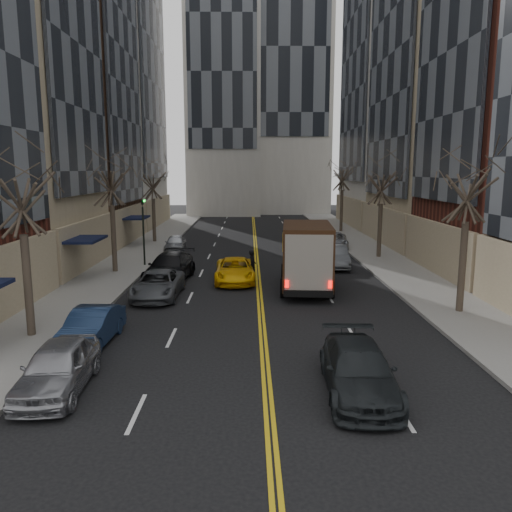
{
  "coord_description": "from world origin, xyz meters",
  "views": [
    {
      "loc": [
        -0.51,
        -10.26,
        6.34
      ],
      "look_at": [
        -0.19,
        13.51,
        2.2
      ],
      "focal_mm": 35.0,
      "sensor_mm": 36.0,
      "label": 1
    }
  ],
  "objects_px": {
    "pedestrian": "(252,265)",
    "observer_sedan": "(359,370)",
    "ups_truck": "(306,256)",
    "taxi": "(235,270)"
  },
  "relations": [
    {
      "from": "pedestrian",
      "to": "observer_sedan",
      "type": "bearing_deg",
      "value": -170.49
    },
    {
      "from": "ups_truck",
      "to": "pedestrian",
      "type": "xyz_separation_m",
      "value": [
        -2.84,
        2.23,
        -0.9
      ]
    },
    {
      "from": "ups_truck",
      "to": "taxi",
      "type": "distance_m",
      "value": 4.43
    },
    {
      "from": "ups_truck",
      "to": "pedestrian",
      "type": "bearing_deg",
      "value": 146.24
    },
    {
      "from": "taxi",
      "to": "pedestrian",
      "type": "relative_size",
      "value": 2.68
    },
    {
      "from": "ups_truck",
      "to": "pedestrian",
      "type": "relative_size",
      "value": 3.72
    },
    {
      "from": "observer_sedan",
      "to": "pedestrian",
      "type": "height_order",
      "value": "pedestrian"
    },
    {
      "from": "ups_truck",
      "to": "observer_sedan",
      "type": "relative_size",
      "value": 1.37
    },
    {
      "from": "ups_truck",
      "to": "taxi",
      "type": "relative_size",
      "value": 1.39
    },
    {
      "from": "observer_sedan",
      "to": "pedestrian",
      "type": "bearing_deg",
      "value": 104.14
    }
  ]
}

